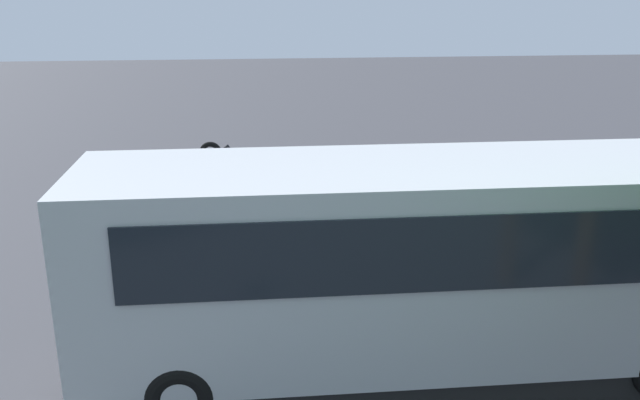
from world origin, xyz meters
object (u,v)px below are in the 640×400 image
spectator_far_left (488,227)px  spectator_left (423,236)px  spectator_centre (377,243)px  tour_bus (414,270)px  parked_motorcycle_silver (444,278)px  stunt_motorcycle (237,170)px  spectator_far_right (269,243)px  spectator_right (315,236)px

spectator_far_left → spectator_left: bearing=2.8°
spectator_far_left → spectator_centre: 2.30m
tour_bus → spectator_left: 3.31m
parked_motorcycle_silver → stunt_motorcycle: stunt_motorcycle is taller
spectator_centre → spectator_far_right: spectator_far_right is taller
spectator_left → spectator_centre: (0.96, 0.30, 0.00)m
spectator_centre → parked_motorcycle_silver: spectator_centre is taller
spectator_right → parked_motorcycle_silver: spectator_right is taller
spectator_far_left → spectator_right: bearing=2.1°
spectator_right → spectator_far_right: spectator_right is taller
spectator_left → spectator_right: size_ratio=0.92×
parked_motorcycle_silver → spectator_far_left: bearing=-139.2°
tour_bus → spectator_left: bearing=-107.2°
spectator_far_left → spectator_far_right: bearing=2.5°
spectator_right → stunt_motorcycle: stunt_motorcycle is taller
spectator_far_right → spectator_right: bearing=-176.0°
tour_bus → stunt_motorcycle: 8.47m
spectator_centre → stunt_motorcycle: bearing=-62.9°
spectator_right → spectator_far_right: bearing=4.0°
spectator_right → stunt_motorcycle: size_ratio=0.94×
tour_bus → parked_motorcycle_silver: (-1.14, -2.19, -1.16)m
spectator_centre → stunt_motorcycle: (2.68, -5.22, 0.08)m
spectator_far_left → spectator_left: size_ratio=1.09×
spectator_centre → parked_motorcycle_silver: 1.39m
spectator_centre → spectator_right: size_ratio=0.92×
spectator_centre → stunt_motorcycle: size_ratio=0.86×
spectator_far_left → stunt_motorcycle: bearing=-44.5°
spectator_far_left → spectator_far_right: size_ratio=1.07×
tour_bus → spectator_far_left: size_ratio=5.32×
spectator_left → stunt_motorcycle: 6.12m
spectator_left → spectator_far_right: bearing=2.4°
tour_bus → parked_motorcycle_silver: tour_bus is taller
spectator_far_left → spectator_centre: bearing=9.1°
stunt_motorcycle → spectator_left: bearing=126.5°
spectator_centre → parked_motorcycle_silver: (-1.15, 0.60, -0.50)m
spectator_centre → spectator_right: spectator_right is taller
spectator_far_left → stunt_motorcycle: size_ratio=0.94×
spectator_left → spectator_right: spectator_right is taller
spectator_centre → tour_bus: bearing=90.0°
spectator_centre → parked_motorcycle_silver: bearing=152.2°
spectator_centre → spectator_far_right: 2.05m
spectator_left → spectator_right: 2.12m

